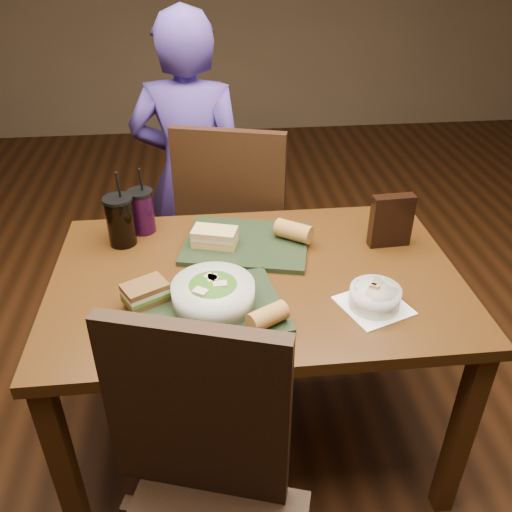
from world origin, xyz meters
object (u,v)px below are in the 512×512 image
Objects in this scene: diner at (192,178)px; baguette_far at (294,231)px; baguette_near at (268,316)px; cup_cola at (121,221)px; dining_table at (256,297)px; chair_far at (229,224)px; tray_near at (209,310)px; sandwich_far at (215,237)px; sandwich_near at (145,293)px; salad_bowl at (213,293)px; chip_bag at (391,221)px; chair_near at (202,504)px; soup_bowl at (375,297)px; cup_berry at (142,211)px; tray_far at (246,243)px.

diner reaches higher than baguette_far.
cup_cola is (-0.44, 0.51, 0.04)m from baguette_near.
dining_table is 0.66m from chair_far.
sandwich_far reaches higher than tray_near.
chair_far reaches higher than sandwich_near.
salad_bowl is at bearing -130.38° from baguette_far.
tray_near is 0.05m from salad_bowl.
chip_bag is at bearing -3.05° from sandwich_far.
sandwich_near is 0.57m from baguette_far.
chair_near reaches higher than soup_bowl.
sandwich_near is at bearing -147.98° from baguette_far.
soup_bowl is at bearing -4.47° from salad_bowl.
diner is 0.65m from cup_cola.
tray_near is 0.55m from cup_berry.
dining_table is 0.53m from cup_cola.
chair_near is at bearing -117.42° from baguette_near.
chip_bag is at bearing -6.48° from cup_cola.
chip_bag is (0.92, -0.10, 0.00)m from cup_cola.
tray_far is 1.70× the size of cup_berry.
chip_bag is at bearing 49.71° from chair_near.
diner is at bearing 100.53° from baguette_near.
diner is at bearing 106.10° from tray_far.
diner reaches higher than cup_cola.
diner reaches higher than sandwich_far.
diner reaches higher than baguette_near.
sandwich_near is (-0.14, 0.53, 0.23)m from chair_near.
chip_bag is at bearing 16.08° from dining_table.
cup_cola is at bearing 130.77° from baguette_near.
chair_near is at bearing -112.54° from baguette_far.
tray_far is 1.76× the size of salad_bowl.
chip_bag is at bearing 26.01° from salad_bowl.
tray_far is 3.30× the size of baguette_far.
chair_near is 4.24× the size of salad_bowl.
diner reaches higher than salad_bowl.
chair_far reaches higher than cup_berry.
sandwich_far is (-0.07, -0.48, 0.22)m from chair_far.
cup_berry is at bearing 113.62° from tray_near.
cup_cola is at bearing 167.17° from sandwich_far.
sandwich_far is at bearing 107.79° from diner.
tray_far is at bearing 171.71° from chip_bag.
salad_bowl is at bearing -92.99° from sandwich_far.
cup_berry reaches higher than chip_bag.
sandwich_far is at bearing 140.60° from soup_bowl.
tray_far is 2.26× the size of chip_bag.
tray_near is 2.55× the size of sandwich_far.
tray_near is at bearing -156.61° from chip_bag.
baguette_near is at bearing -74.06° from sandwich_far.
cup_berry is at bearing 158.54° from tray_far.
tray_near is at bearing -55.92° from cup_cola.
tray_near is at bearing -16.32° from sandwich_near.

